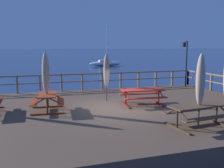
# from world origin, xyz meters

# --- Properties ---
(ground_plane) EXTENTS (600.00, 600.00, 0.00)m
(ground_plane) POSITION_xyz_m (0.00, 0.00, 0.00)
(ground_plane) COLOR navy
(wooden_deck) EXTENTS (14.83, 10.62, 0.77)m
(wooden_deck) POSITION_xyz_m (0.00, 0.00, 0.38)
(wooden_deck) COLOR brown
(wooden_deck) RESTS_ON ground
(railing_waterside_far) EXTENTS (14.63, 0.10, 1.09)m
(railing_waterside_far) POSITION_xyz_m (0.00, 5.16, 1.49)
(railing_waterside_far) COLOR brown
(railing_waterside_far) RESTS_ON wooden_deck
(picnic_table_mid_left) EXTENTS (2.17, 1.60, 0.78)m
(picnic_table_mid_left) POSITION_xyz_m (1.37, 0.19, 1.33)
(picnic_table_mid_left) COLOR maroon
(picnic_table_mid_left) RESTS_ON wooden_deck
(picnic_table_front_left) EXTENTS (1.53, 1.76, 0.78)m
(picnic_table_front_left) POSITION_xyz_m (-3.12, 0.36, 1.32)
(picnic_table_front_left) COLOR #993819
(picnic_table_front_left) RESTS_ON wooden_deck
(picnic_table_front_right) EXTENTS (2.27, 1.60, 0.78)m
(picnic_table_front_right) POSITION_xyz_m (1.89, -3.45, 1.33)
(picnic_table_front_right) COLOR brown
(picnic_table_front_right) RESTS_ON wooden_deck
(patio_umbrella_tall_back_right) EXTENTS (0.32, 0.32, 2.46)m
(patio_umbrella_tall_back_right) POSITION_xyz_m (-0.04, 1.62, 2.33)
(patio_umbrella_tall_back_right) COLOR #4C3828
(patio_umbrella_tall_back_right) RESTS_ON wooden_deck
(patio_umbrella_tall_back_left) EXTENTS (0.32, 0.32, 2.59)m
(patio_umbrella_tall_back_left) POSITION_xyz_m (-3.16, 0.33, 2.42)
(patio_umbrella_tall_back_left) COLOR #4C3828
(patio_umbrella_tall_back_left) RESTS_ON wooden_deck
(patio_umbrella_tall_front) EXTENTS (0.32, 0.32, 2.61)m
(patio_umbrella_tall_front) POSITION_xyz_m (1.96, -3.42, 2.43)
(patio_umbrella_tall_front) COLOR #4C3828
(patio_umbrella_tall_front) RESTS_ON wooden_deck
(lamp_post_hooked) EXTENTS (0.61, 0.45, 3.20)m
(lamp_post_hooked) POSITION_xyz_m (6.55, 4.50, 2.88)
(lamp_post_hooked) COLOR black
(lamp_post_hooked) RESTS_ON wooden_deck
(sailboat_distant) EXTENTS (6.06, 1.90, 7.72)m
(sailboat_distant) POSITION_xyz_m (8.90, 33.29, 0.51)
(sailboat_distant) COLOR white
(sailboat_distant) RESTS_ON ground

